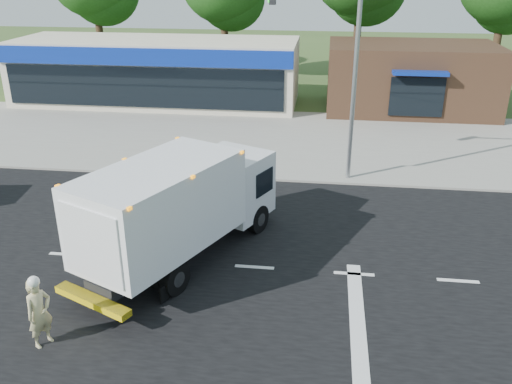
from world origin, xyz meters
TOP-DOWN VIEW (x-y plane):
  - ground at (0.00, 0.00)m, footprint 120.00×120.00m
  - road_asphalt at (0.00, 0.00)m, footprint 60.00×14.00m
  - sidewalk at (0.00, 8.20)m, footprint 60.00×2.40m
  - parking_apron at (0.00, 14.00)m, footprint 60.00×9.00m
  - lane_markings at (1.35, -1.35)m, footprint 55.20×7.00m
  - ems_box_truck at (-2.29, 0.19)m, footprint 5.32×7.88m
  - emergency_worker at (-4.62, -4.18)m, footprint 0.68×0.78m
  - retail_strip_mall at (-9.00, 19.93)m, footprint 18.00×6.20m
  - brown_storefront at (7.00, 19.98)m, footprint 10.00×6.70m
  - traffic_signal_pole at (2.35, 7.60)m, footprint 3.51×0.25m

SIDE VIEW (x-z plane):
  - ground at x=0.00m, z-range 0.00..0.00m
  - road_asphalt at x=0.00m, z-range -0.01..0.01m
  - parking_apron at x=0.00m, z-range 0.00..0.02m
  - lane_markings at x=1.35m, z-range 0.01..0.02m
  - sidewalk at x=0.00m, z-range 0.00..0.12m
  - emergency_worker at x=-4.62m, z-range -0.02..1.89m
  - ems_box_truck at x=-2.29m, z-range 0.26..3.63m
  - brown_storefront at x=7.00m, z-range 0.00..4.00m
  - retail_strip_mall at x=-9.00m, z-range 0.01..4.01m
  - traffic_signal_pole at x=2.35m, z-range 0.92..8.92m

